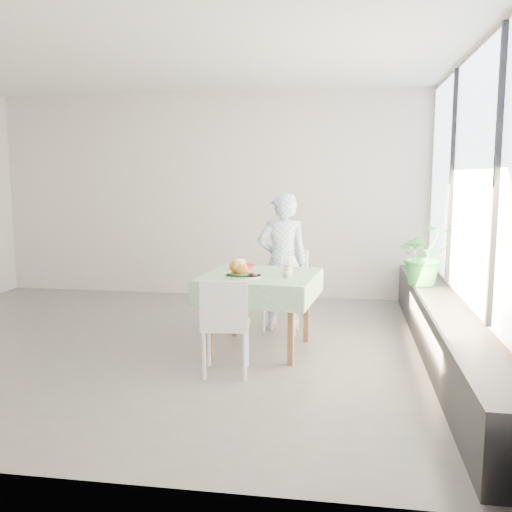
% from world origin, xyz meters
% --- Properties ---
extents(floor, '(6.00, 6.00, 0.00)m').
position_xyz_m(floor, '(0.00, 0.00, 0.00)').
color(floor, '#5A5855').
rests_on(floor, ground).
extents(ceiling, '(6.00, 6.00, 0.00)m').
position_xyz_m(ceiling, '(0.00, 0.00, 2.80)').
color(ceiling, white).
rests_on(ceiling, ground).
extents(wall_back, '(6.00, 0.02, 2.80)m').
position_xyz_m(wall_back, '(0.00, 2.50, 1.40)').
color(wall_back, beige).
rests_on(wall_back, ground).
extents(wall_right, '(0.02, 5.00, 2.80)m').
position_xyz_m(wall_right, '(3.00, 0.00, 1.40)').
color(wall_right, beige).
rests_on(wall_right, ground).
extents(window_pane, '(0.01, 4.80, 2.18)m').
position_xyz_m(window_pane, '(2.97, 0.00, 1.65)').
color(window_pane, '#D1E0F9').
rests_on(window_pane, ground).
extents(window_ledge, '(0.40, 4.80, 0.50)m').
position_xyz_m(window_ledge, '(2.80, 0.00, 0.25)').
color(window_ledge, black).
rests_on(window_ledge, ground).
extents(cafe_table, '(1.15, 1.15, 0.74)m').
position_xyz_m(cafe_table, '(1.09, 0.03, 0.46)').
color(cafe_table, brown).
rests_on(cafe_table, ground).
extents(chair_far, '(0.49, 0.49, 0.86)m').
position_xyz_m(chair_far, '(1.24, 0.79, 0.27)').
color(chair_far, white).
rests_on(chair_far, ground).
extents(chair_near, '(0.44, 0.44, 0.83)m').
position_xyz_m(chair_near, '(0.90, -0.68, 0.26)').
color(chair_near, white).
rests_on(chair_near, ground).
extents(diner, '(0.62, 0.48, 1.50)m').
position_xyz_m(diner, '(1.22, 0.78, 0.75)').
color(diner, '#8BAADF').
rests_on(diner, ground).
extents(main_dish, '(0.34, 0.34, 0.18)m').
position_xyz_m(main_dish, '(0.94, -0.15, 0.80)').
color(main_dish, white).
rests_on(main_dish, cafe_table).
extents(juice_cup_orange, '(0.09, 0.09, 0.26)m').
position_xyz_m(juice_cup_orange, '(1.35, 0.06, 0.80)').
color(juice_cup_orange, white).
rests_on(juice_cup_orange, cafe_table).
extents(juice_cup_lemonade, '(0.09, 0.09, 0.26)m').
position_xyz_m(juice_cup_lemonade, '(1.36, -0.12, 0.80)').
color(juice_cup_lemonade, white).
rests_on(juice_cup_lemonade, cafe_table).
extents(second_dish, '(0.25, 0.25, 0.12)m').
position_xyz_m(second_dish, '(0.86, 0.32, 0.78)').
color(second_dish, red).
rests_on(second_dish, cafe_table).
extents(potted_plant, '(0.69, 0.63, 0.66)m').
position_xyz_m(potted_plant, '(2.73, 1.00, 0.83)').
color(potted_plant, '#257128').
rests_on(potted_plant, window_ledge).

